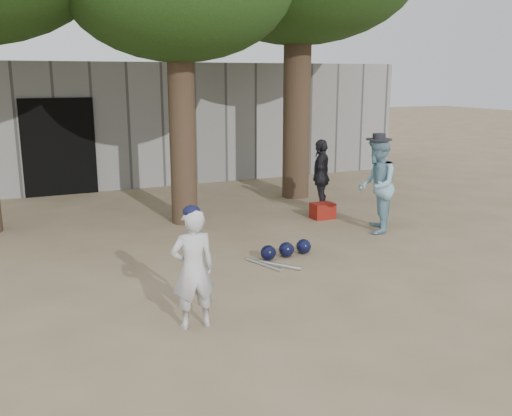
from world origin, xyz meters
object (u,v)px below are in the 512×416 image
spectator_dark (321,177)px  red_bag (323,211)px  boy_player (193,269)px  spectator_blue (377,186)px

spectator_dark → red_bag: size_ratio=3.53×
spectator_dark → red_bag: (-0.16, -0.36, -0.59)m
boy_player → spectator_dark: spectator_dark is taller
boy_player → red_bag: 5.26m
spectator_blue → spectator_dark: 1.58m
spectator_blue → red_bag: 1.43m
boy_player → spectator_blue: 4.78m
red_bag → spectator_blue: bearing=-74.7°
boy_player → spectator_blue: bearing=-148.4°
boy_player → red_bag: size_ratio=3.16×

